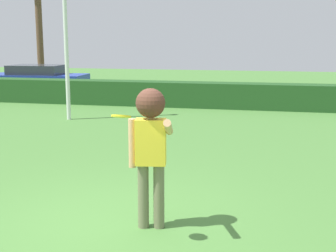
{
  "coord_description": "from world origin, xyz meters",
  "views": [
    {
      "loc": [
        2.02,
        -5.55,
        2.42
      ],
      "look_at": [
        0.56,
        1.06,
        1.15
      ],
      "focal_mm": 50.77,
      "sensor_mm": 36.0,
      "label": 1
    }
  ],
  "objects": [
    {
      "name": "frisbee",
      "position": [
        0.38,
        -0.55,
        1.55
      ],
      "size": [
        0.22,
        0.22,
        0.08
      ],
      "color": "yellow"
    },
    {
      "name": "parked_car_blue",
      "position": [
        -7.95,
        13.31,
        0.69
      ],
      "size": [
        4.29,
        2.0,
        1.25
      ],
      "color": "#263FA5",
      "rests_on": "ground"
    },
    {
      "name": "ground_plane",
      "position": [
        0.0,
        0.0,
        0.0
      ],
      "size": [
        60.0,
        60.0,
        0.0
      ],
      "primitive_type": "plane",
      "color": "#487A36"
    },
    {
      "name": "lamppost",
      "position": [
        -3.9,
        7.48,
        3.09
      ],
      "size": [
        0.24,
        0.24,
        5.55
      ],
      "color": "silver",
      "rests_on": "ground"
    },
    {
      "name": "person",
      "position": [
        0.56,
        0.05,
        1.18
      ],
      "size": [
        0.65,
        0.73,
        1.8
      ],
      "color": "#6F7051",
      "rests_on": "ground"
    },
    {
      "name": "hedge_row",
      "position": [
        0.0,
        10.89,
        0.43
      ],
      "size": [
        27.18,
        0.9,
        0.87
      ],
      "primitive_type": "cube",
      "color": "#214B1F",
      "rests_on": "ground"
    }
  ]
}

